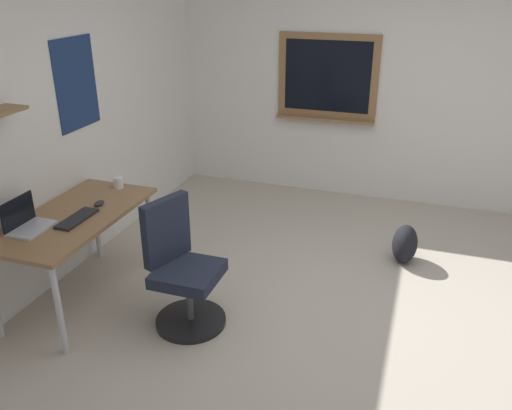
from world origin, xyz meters
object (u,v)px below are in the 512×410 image
keyboard (77,219)px  computer_mouse (99,203)px  desk (75,224)px  backpack (405,244)px  office_chair (182,273)px  laptop (26,222)px  coffee_mug (118,183)px

keyboard → computer_mouse: (0.28, 0.00, 0.01)m
desk → computer_mouse: size_ratio=12.95×
keyboard → backpack: (1.48, -2.28, -0.57)m
computer_mouse → backpack: bearing=-62.2°
desk → office_chair: (-0.01, -0.88, -0.25)m
office_chair → backpack: bearing=-46.0°
laptop → backpack: 3.11m
desk → backpack: 2.80m
backpack → laptop: bearing=124.3°
office_chair → coffee_mug: office_chair is taller
coffee_mug → backpack: 2.55m
desk → computer_mouse: bearing=-21.6°
computer_mouse → desk: bearing=158.4°
keyboard → office_chair: bearing=-86.0°
desk → laptop: size_ratio=4.35×
office_chair → laptop: size_ratio=3.06×
desk → office_chair: 0.92m
laptop → computer_mouse: laptop is taller
backpack → coffee_mug: bearing=109.9°
keyboard → computer_mouse: 0.28m
desk → coffee_mug: coffee_mug is taller
coffee_mug → laptop: bearing=167.7°
desk → backpack: desk is taller
office_chair → backpack: (1.43, -1.48, -0.23)m
desk → laptop: (-0.30, 0.16, 0.13)m
laptop → computer_mouse: (0.52, -0.24, -0.04)m
coffee_mug → computer_mouse: bearing=-172.1°
keyboard → computer_mouse: bearing=0.0°
office_chair → laptop: bearing=105.6°
keyboard → desk: bearing=51.3°
laptop → keyboard: 0.34m
office_chair → backpack: office_chair is taller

